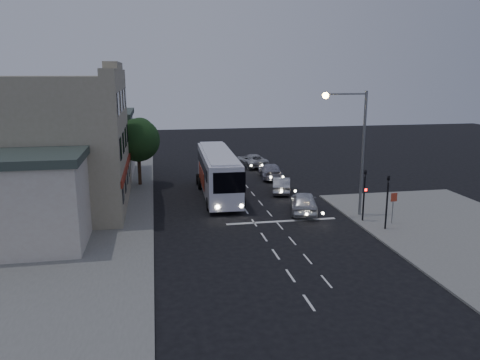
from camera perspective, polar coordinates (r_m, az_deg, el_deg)
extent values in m
plane|color=black|center=(31.30, 2.52, -6.36)|extent=(120.00, 120.00, 0.00)
cube|color=slate|center=(33.27, 26.75, -6.49)|extent=(12.00, 24.00, 0.12)
cube|color=slate|center=(38.71, -19.44, -3.23)|extent=(12.00, 50.00, 0.12)
cube|color=silver|center=(22.44, 8.40, -14.57)|extent=(0.12, 1.60, 0.01)
cube|color=silver|center=(25.01, 6.16, -11.51)|extent=(0.12, 1.60, 0.01)
cube|color=silver|center=(27.66, 4.39, -9.02)|extent=(0.12, 1.60, 0.01)
cube|color=silver|center=(30.38, 2.94, -6.96)|extent=(0.12, 1.60, 0.01)
cube|color=silver|center=(33.15, 1.75, -5.23)|extent=(0.12, 1.60, 0.01)
cube|color=silver|center=(35.95, 0.74, -3.78)|extent=(0.12, 1.60, 0.01)
cube|color=silver|center=(38.79, -0.12, -2.53)|extent=(0.12, 1.60, 0.01)
cube|color=silver|center=(41.64, -0.85, -1.46)|extent=(0.12, 1.60, 0.01)
cube|color=silver|center=(44.52, -1.50, -0.52)|extent=(0.12, 1.60, 0.01)
cube|color=silver|center=(47.41, -2.06, 0.31)|extent=(0.12, 1.60, 0.01)
cube|color=silver|center=(24.63, 10.49, -12.06)|extent=(0.10, 1.50, 0.01)
cube|color=silver|center=(27.21, 8.23, -9.50)|extent=(0.10, 1.50, 0.01)
cube|color=silver|center=(29.87, 6.40, -7.37)|extent=(0.10, 1.50, 0.01)
cube|color=silver|center=(32.59, 4.88, -5.60)|extent=(0.10, 1.50, 0.01)
cube|color=silver|center=(35.35, 3.61, -4.09)|extent=(0.10, 1.50, 0.01)
cube|color=silver|center=(38.15, 2.52, -2.81)|extent=(0.10, 1.50, 0.01)
cube|color=silver|center=(40.98, 1.59, -1.69)|extent=(0.10, 1.50, 0.01)
cube|color=silver|center=(43.83, 0.77, -0.73)|extent=(0.10, 1.50, 0.01)
cube|color=silver|center=(46.70, 0.06, 0.12)|extent=(0.10, 1.50, 0.01)
cube|color=silver|center=(49.59, -0.57, 0.87)|extent=(0.10, 1.50, 0.01)
cube|color=silver|center=(33.61, 5.09, -5.03)|extent=(8.00, 0.35, 0.01)
cube|color=white|center=(40.04, -2.71, 0.93)|extent=(2.97, 12.56, 3.33)
cube|color=white|center=(39.73, -2.74, 3.35)|extent=(2.54, 12.13, 0.19)
cube|color=black|center=(33.95, -1.31, -0.34)|extent=(2.40, 0.20, 1.56)
cube|color=black|center=(40.61, -0.99, 2.08)|extent=(0.35, 10.40, 0.94)
cube|color=black|center=(40.27, -4.67, 1.95)|extent=(0.35, 10.40, 0.94)
cube|color=red|center=(41.34, -1.08, 0.65)|extent=(0.20, 5.72, 1.46)
cube|color=red|center=(41.00, -4.73, 0.51)|extent=(0.20, 5.72, 1.46)
cylinder|color=black|center=(36.04, -3.80, -2.91)|extent=(0.39, 1.05, 1.04)
cylinder|color=black|center=(36.41, 0.28, -2.72)|extent=(0.39, 1.05, 1.04)
cylinder|color=black|center=(42.75, -4.89, -0.41)|extent=(0.39, 1.05, 1.04)
cylinder|color=black|center=(43.07, -1.44, -0.27)|extent=(0.39, 1.05, 1.04)
cylinder|color=black|center=(44.47, -5.11, 0.10)|extent=(0.39, 1.05, 1.04)
cylinder|color=black|center=(44.77, -1.80, 0.23)|extent=(0.39, 1.05, 1.04)
cylinder|color=#FFF2CC|center=(34.21, -2.74, -3.31)|extent=(0.27, 0.06, 0.27)
cylinder|color=#FFF2CC|center=(34.47, 0.18, -3.17)|extent=(0.27, 0.06, 0.27)
imported|color=silver|center=(35.65, 7.79, -2.69)|extent=(3.08, 5.10, 1.62)
imported|color=#94959A|center=(41.47, 5.07, -0.59)|extent=(2.50, 4.43, 1.38)
imported|color=#9A99A5|center=(47.14, 3.72, 1.11)|extent=(2.52, 5.19, 1.46)
imported|color=#BBBBBB|center=(52.90, 1.42, 2.41)|extent=(3.33, 5.53, 1.44)
cylinder|color=black|center=(33.96, 14.85, -2.21)|extent=(0.12, 0.12, 3.20)
imported|color=black|center=(33.50, 15.05, 1.18)|extent=(0.15, 0.18, 0.90)
cube|color=black|center=(33.63, 15.05, -1.13)|extent=(0.25, 0.12, 0.30)
cube|color=#FF0C0C|center=(33.57, 15.10, -1.16)|extent=(0.16, 0.02, 0.18)
cylinder|color=black|center=(32.55, 17.45, -3.03)|extent=(0.12, 0.12, 3.20)
imported|color=black|center=(32.07, 17.70, 0.50)|extent=(0.18, 0.15, 0.90)
cylinder|color=slate|center=(34.02, 18.10, -3.45)|extent=(0.06, 0.06, 2.00)
cube|color=#B13621|center=(33.73, 18.26, -2.01)|extent=(0.45, 0.03, 0.60)
cylinder|color=slate|center=(34.76, 14.75, 3.03)|extent=(0.20, 0.20, 9.00)
cylinder|color=slate|center=(33.71, 12.82, 10.21)|extent=(3.00, 0.12, 0.12)
sphere|color=#FFBF59|center=(33.16, 10.39, 10.10)|extent=(0.44, 0.44, 0.44)
cube|color=gray|center=(37.87, -21.50, 4.11)|extent=(10.00, 12.00, 10.00)
cube|color=gray|center=(36.91, -15.16, 12.54)|extent=(1.00, 12.00, 0.50)
cube|color=gray|center=(36.91, -15.21, 13.31)|extent=(1.00, 6.00, 0.50)
cube|color=maroon|center=(37.56, -13.68, 1.47)|extent=(0.15, 12.00, 0.50)
cube|color=black|center=(33.35, -14.06, -1.37)|extent=(0.06, 1.30, 1.50)
cube|color=black|center=(36.26, -13.78, -0.23)|extent=(0.06, 1.30, 1.50)
cube|color=black|center=(39.19, -13.55, 0.75)|extent=(0.06, 1.30, 1.50)
cube|color=black|center=(42.12, -13.35, 1.59)|extent=(0.06, 1.30, 1.50)
cube|color=black|center=(32.76, -14.34, 3.72)|extent=(0.06, 1.30, 1.50)
cube|color=black|center=(35.72, -14.04, 4.47)|extent=(0.06, 1.30, 1.50)
cube|color=black|center=(38.69, -13.78, 5.10)|extent=(0.06, 1.30, 1.50)
cube|color=black|center=(41.66, -13.56, 5.64)|extent=(0.06, 1.30, 1.50)
cube|color=black|center=(32.44, -14.64, 8.96)|extent=(0.06, 1.30, 1.50)
cube|color=black|center=(35.43, -14.30, 9.27)|extent=(0.06, 1.30, 1.50)
cube|color=black|center=(38.42, -14.02, 9.53)|extent=(0.06, 1.30, 1.50)
cube|color=black|center=(41.41, -13.78, 9.76)|extent=(0.06, 1.30, 1.50)
cube|color=beige|center=(30.32, -25.01, -2.85)|extent=(7.00, 5.00, 5.20)
cube|color=#37433C|center=(29.74, -25.53, 2.45)|extent=(7.40, 5.40, 0.50)
cube|color=beige|center=(49.79, -18.21, 3.92)|extent=(9.00, 9.00, 6.00)
cube|color=#37433C|center=(49.43, -18.47, 7.64)|extent=(9.40, 9.40, 0.50)
cylinder|color=black|center=(44.69, -12.15, 1.24)|extent=(0.32, 0.32, 2.80)
sphere|color=#1C481B|center=(44.23, -12.32, 4.79)|extent=(4.00, 4.00, 4.00)
sphere|color=black|center=(44.73, -12.09, 5.80)|extent=(2.60, 2.60, 2.60)
sphere|color=#1C481B|center=(43.59, -12.77, 5.19)|extent=(2.40, 2.40, 2.40)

